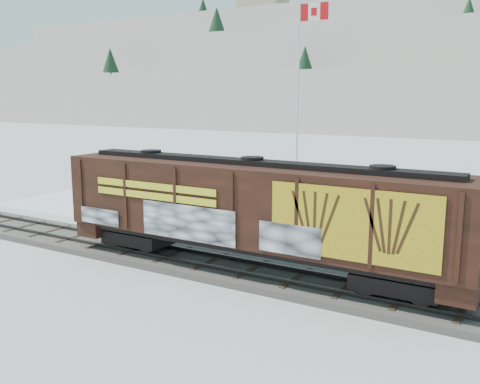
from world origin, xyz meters
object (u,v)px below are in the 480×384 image
Objects in this scene: flagpole at (299,134)px; hopper_railcar at (252,208)px; car_white at (235,208)px; car_dark at (369,228)px; car_silver at (142,195)px.

hopper_railcar is at bearing -73.02° from flagpole.
car_white is (-1.57, -5.03, -3.95)m from flagpole.
car_silver is at bearing 97.94° from car_dark.
car_white is at bearing -115.92° from car_silver.
car_silver is at bearing 80.51° from car_white.
car_white is (-5.40, 7.50, -1.97)m from hopper_railcar.
car_dark is at bearing -111.87° from car_silver.
flagpole is 6.59m from car_white.
car_white is 7.78m from car_dark.
car_silver is 15.47m from car_dark.
car_silver is 0.86× the size of car_white.
hopper_railcar reaches higher than car_white.
car_silver is 0.99× the size of car_dark.
car_dark is at bearing -91.40° from car_white.
hopper_railcar is at bearing -142.19° from car_silver.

